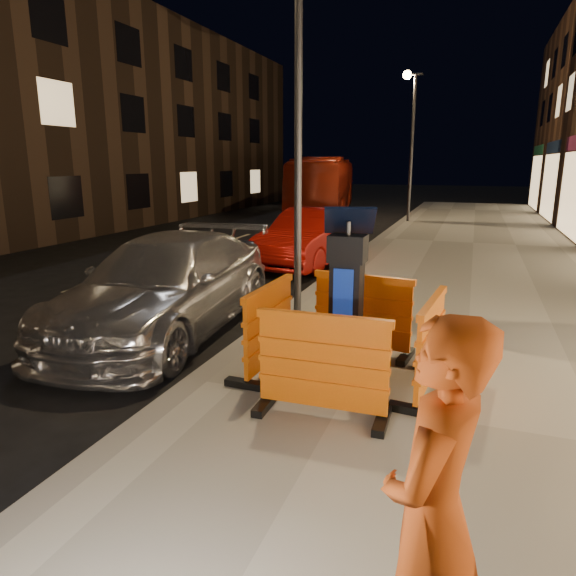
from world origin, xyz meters
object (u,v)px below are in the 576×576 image
(parking_kiosk, at_px, (346,301))
(barrier_front, at_px, (323,366))
(barrier_bldgside, at_px, (430,346))
(man, at_px, (432,516))
(car_silver, at_px, (169,330))
(bus_doubledecker, at_px, (323,213))
(car_red, at_px, (313,265))
(barrier_back, at_px, (362,314))
(barrier_kerbside, at_px, (269,328))

(parking_kiosk, relative_size, barrier_front, 1.40)
(barrier_front, xyz_separation_m, barrier_bldgside, (0.95, 0.95, 0.00))
(parking_kiosk, height_order, man, parking_kiosk)
(car_silver, xyz_separation_m, bus_doubledecker, (-3.14, 19.92, 0.00))
(barrier_bldgside, bearing_deg, car_red, 31.90)
(barrier_back, xyz_separation_m, car_red, (-2.63, 6.34, -0.68))
(barrier_kerbside, distance_m, man, 4.08)
(barrier_bldgside, bearing_deg, barrier_front, 140.73)
(car_red, xyz_separation_m, man, (3.85, -10.72, 1.10))
(parking_kiosk, xyz_separation_m, barrier_front, (0.00, -0.95, -0.42))
(parking_kiosk, xyz_separation_m, man, (1.22, -3.43, -0.01))
(barrier_kerbside, height_order, car_red, barrier_kerbside)
(barrier_front, bearing_deg, parking_kiosk, 88.73)
(barrier_back, distance_m, bus_doubledecker, 21.20)
(car_silver, distance_m, man, 6.53)
(barrier_back, bearing_deg, barrier_bldgside, -38.27)
(barrier_front, height_order, barrier_kerbside, same)
(barrier_back, relative_size, barrier_bldgside, 1.00)
(parking_kiosk, xyz_separation_m, car_red, (-2.63, 7.29, -1.11))
(parking_kiosk, height_order, bus_doubledecker, parking_kiosk)
(barrier_front, height_order, bus_doubledecker, bus_doubledecker)
(barrier_bldgside, relative_size, bus_doubledecker, 0.13)
(barrier_bldgside, distance_m, man, 3.46)
(barrier_bldgside, relative_size, car_silver, 0.26)
(barrier_back, height_order, barrier_kerbside, same)
(bus_doubledecker, bearing_deg, barrier_bldgside, -80.48)
(parking_kiosk, height_order, car_silver, parking_kiosk)
(barrier_front, bearing_deg, barrier_kerbside, 133.73)
(car_silver, height_order, car_red, car_silver)
(barrier_back, height_order, barrier_bldgside, same)
(barrier_front, height_order, car_silver, barrier_front)
(barrier_front, relative_size, car_silver, 0.26)
(car_silver, height_order, bus_doubledecker, bus_doubledecker)
(barrier_front, relative_size, car_red, 0.31)
(parking_kiosk, relative_size, barrier_bldgside, 1.40)
(barrier_back, relative_size, man, 0.72)
(bus_doubledecker, bearing_deg, barrier_back, -82.07)
(car_red, height_order, bus_doubledecker, bus_doubledecker)
(barrier_bldgside, bearing_deg, barrier_back, 50.73)
(car_silver, bearing_deg, man, -51.27)
(man, bearing_deg, car_red, -146.81)
(parking_kiosk, bearing_deg, car_red, 113.59)
(bus_doubledecker, bearing_deg, barrier_front, -83.49)
(barrier_front, xyz_separation_m, barrier_back, (0.00, 1.90, 0.00))
(barrier_bldgside, xyz_separation_m, man, (0.27, -3.43, 0.41))
(barrier_back, bearing_deg, bus_doubledecker, 114.14)
(barrier_back, relative_size, bus_doubledecker, 0.13)
(barrier_back, bearing_deg, barrier_kerbside, -128.27)
(barrier_kerbside, xyz_separation_m, man, (2.17, -3.43, 0.41))
(barrier_bldgside, bearing_deg, man, -169.82)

